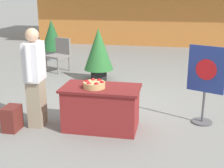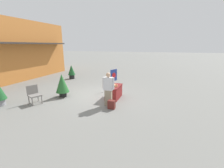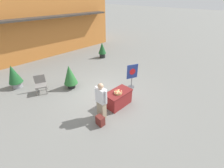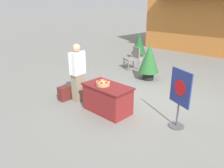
{
  "view_description": "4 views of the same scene",
  "coord_description": "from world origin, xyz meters",
  "px_view_note": "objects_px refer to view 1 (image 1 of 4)",
  "views": [
    {
      "loc": [
        0.87,
        -5.97,
        2.26
      ],
      "look_at": [
        -0.18,
        -0.63,
        0.64
      ],
      "focal_mm": 50.0,
      "sensor_mm": 36.0,
      "label": 1
    },
    {
      "loc": [
        -8.08,
        -3.72,
        2.99
      ],
      "look_at": [
        -0.7,
        -1.2,
        0.95
      ],
      "focal_mm": 24.0,
      "sensor_mm": 36.0,
      "label": 2
    },
    {
      "loc": [
        -4.52,
        -4.99,
        4.6
      ],
      "look_at": [
        -0.19,
        -0.67,
        0.92
      ],
      "focal_mm": 24.0,
      "sensor_mm": 36.0,
      "label": 3
    },
    {
      "loc": [
        3.47,
        -4.89,
        2.72
      ],
      "look_at": [
        -0.6,
        -0.64,
        0.55
      ],
      "focal_mm": 35.0,
      "sensor_mm": 36.0,
      "label": 4
    }
  ],
  "objects_px": {
    "person_visitor": "(35,77)",
    "apple_basket": "(94,84)",
    "potted_plant_near_right": "(52,38)",
    "display_table": "(101,108)",
    "patio_chair": "(60,53)",
    "poster_board": "(205,81)",
    "backpack": "(12,118)",
    "potted_plant_far_right": "(99,51)"
  },
  "relations": [
    {
      "from": "person_visitor",
      "to": "potted_plant_far_right",
      "type": "height_order",
      "value": "person_visitor"
    },
    {
      "from": "potted_plant_far_right",
      "to": "potted_plant_near_right",
      "type": "relative_size",
      "value": 1.01
    },
    {
      "from": "backpack",
      "to": "potted_plant_near_right",
      "type": "bearing_deg",
      "value": 104.7
    },
    {
      "from": "display_table",
      "to": "backpack",
      "type": "bearing_deg",
      "value": -165.93
    },
    {
      "from": "display_table",
      "to": "person_visitor",
      "type": "xyz_separation_m",
      "value": [
        -1.12,
        -0.08,
        0.49
      ]
    },
    {
      "from": "apple_basket",
      "to": "patio_chair",
      "type": "height_order",
      "value": "patio_chair"
    },
    {
      "from": "apple_basket",
      "to": "person_visitor",
      "type": "bearing_deg",
      "value": -179.09
    },
    {
      "from": "apple_basket",
      "to": "display_table",
      "type": "bearing_deg",
      "value": 35.12
    },
    {
      "from": "apple_basket",
      "to": "poster_board",
      "type": "distance_m",
      "value": 1.92
    },
    {
      "from": "person_visitor",
      "to": "potted_plant_near_right",
      "type": "relative_size",
      "value": 1.25
    },
    {
      "from": "person_visitor",
      "to": "poster_board",
      "type": "relative_size",
      "value": 1.22
    },
    {
      "from": "backpack",
      "to": "poster_board",
      "type": "distance_m",
      "value": 3.36
    },
    {
      "from": "apple_basket",
      "to": "person_visitor",
      "type": "distance_m",
      "value": 1.03
    },
    {
      "from": "apple_basket",
      "to": "backpack",
      "type": "relative_size",
      "value": 0.85
    },
    {
      "from": "display_table",
      "to": "patio_chair",
      "type": "height_order",
      "value": "patio_chair"
    },
    {
      "from": "apple_basket",
      "to": "potted_plant_far_right",
      "type": "bearing_deg",
      "value": 102.24
    },
    {
      "from": "potted_plant_far_right",
      "to": "apple_basket",
      "type": "bearing_deg",
      "value": -77.76
    },
    {
      "from": "poster_board",
      "to": "potted_plant_far_right",
      "type": "xyz_separation_m",
      "value": [
        -2.47,
        2.37,
        0.0
      ]
    },
    {
      "from": "patio_chair",
      "to": "potted_plant_far_right",
      "type": "bearing_deg",
      "value": 83.46
    },
    {
      "from": "display_table",
      "to": "apple_basket",
      "type": "relative_size",
      "value": 3.64
    },
    {
      "from": "display_table",
      "to": "potted_plant_far_right",
      "type": "height_order",
      "value": "potted_plant_far_right"
    },
    {
      "from": "person_visitor",
      "to": "potted_plant_near_right",
      "type": "xyz_separation_m",
      "value": [
        -1.79,
        5.25,
        -0.11
      ]
    },
    {
      "from": "display_table",
      "to": "patio_chair",
      "type": "xyz_separation_m",
      "value": [
        -2.1,
        3.71,
        0.16
      ]
    },
    {
      "from": "patio_chair",
      "to": "person_visitor",
      "type": "bearing_deg",
      "value": 37.77
    },
    {
      "from": "patio_chair",
      "to": "potted_plant_near_right",
      "type": "relative_size",
      "value": 0.71
    },
    {
      "from": "apple_basket",
      "to": "patio_chair",
      "type": "relative_size",
      "value": 0.37
    },
    {
      "from": "poster_board",
      "to": "apple_basket",
      "type": "bearing_deg",
      "value": -47.26
    },
    {
      "from": "person_visitor",
      "to": "poster_board",
      "type": "xyz_separation_m",
      "value": [
        2.84,
        0.65,
        -0.09
      ]
    },
    {
      "from": "backpack",
      "to": "patio_chair",
      "type": "height_order",
      "value": "patio_chair"
    },
    {
      "from": "display_table",
      "to": "poster_board",
      "type": "distance_m",
      "value": 1.85
    },
    {
      "from": "apple_basket",
      "to": "patio_chair",
      "type": "bearing_deg",
      "value": 117.96
    },
    {
      "from": "apple_basket",
      "to": "patio_chair",
      "type": "xyz_separation_m",
      "value": [
        -2.01,
        3.78,
        -0.26
      ]
    },
    {
      "from": "apple_basket",
      "to": "potted_plant_far_right",
      "type": "xyz_separation_m",
      "value": [
        -0.65,
        3.0,
        -0.02
      ]
    },
    {
      "from": "potted_plant_far_right",
      "to": "potted_plant_near_right",
      "type": "xyz_separation_m",
      "value": [
        -2.16,
        2.23,
        -0.02
      ]
    },
    {
      "from": "potted_plant_near_right",
      "to": "backpack",
      "type": "bearing_deg",
      "value": -75.3
    },
    {
      "from": "poster_board",
      "to": "potted_plant_near_right",
      "type": "distance_m",
      "value": 6.53
    },
    {
      "from": "person_visitor",
      "to": "apple_basket",
      "type": "bearing_deg",
      "value": -3.35
    },
    {
      "from": "display_table",
      "to": "apple_basket",
      "type": "xyz_separation_m",
      "value": [
        -0.1,
        -0.07,
        0.43
      ]
    },
    {
      "from": "person_visitor",
      "to": "potted_plant_near_right",
      "type": "bearing_deg",
      "value": 104.55
    },
    {
      "from": "apple_basket",
      "to": "poster_board",
      "type": "xyz_separation_m",
      "value": [
        1.81,
        0.64,
        -0.02
      ]
    },
    {
      "from": "patio_chair",
      "to": "potted_plant_near_right",
      "type": "bearing_deg",
      "value": -127.66
    },
    {
      "from": "poster_board",
      "to": "patio_chair",
      "type": "distance_m",
      "value": 4.95
    }
  ]
}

